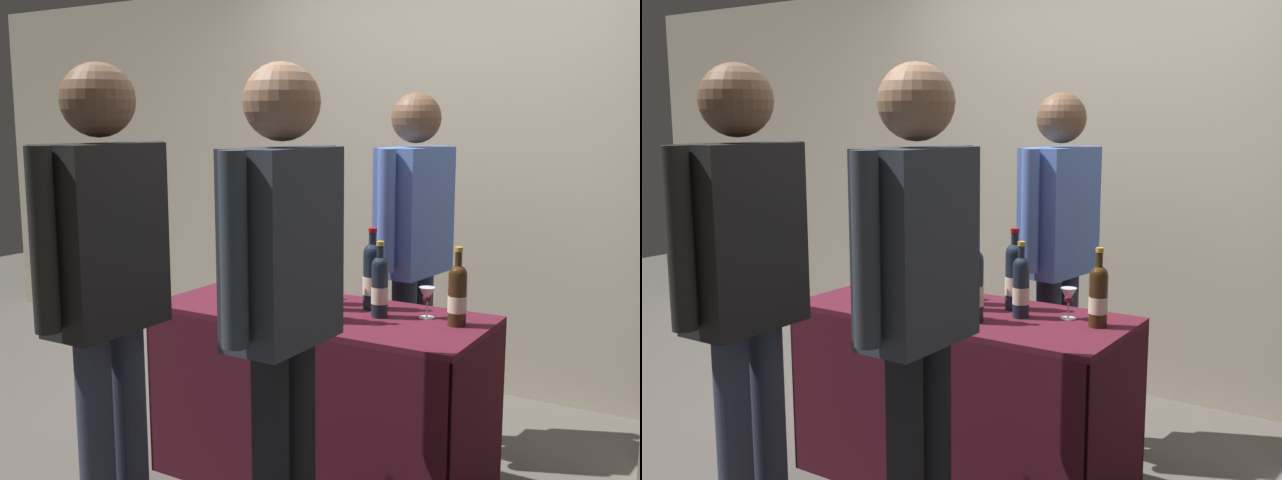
% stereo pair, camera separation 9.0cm
% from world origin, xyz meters
% --- Properties ---
extents(back_partition, '(7.74, 0.12, 2.43)m').
position_xyz_m(back_partition, '(0.00, 1.51, 1.22)').
color(back_partition, '#B2A893').
rests_on(back_partition, ground_plane).
extents(tasting_table, '(1.42, 0.61, 0.78)m').
position_xyz_m(tasting_table, '(0.00, 0.00, 0.52)').
color(tasting_table, '#4C1423').
rests_on(tasting_table, ground_plane).
extents(featured_wine_bottle, '(0.07, 0.07, 0.32)m').
position_xyz_m(featured_wine_bottle, '(-0.30, -0.03, 0.91)').
color(featured_wine_bottle, '#38230F').
rests_on(featured_wine_bottle, tasting_table).
extents(display_bottle_0, '(0.08, 0.08, 0.35)m').
position_xyz_m(display_bottle_0, '(0.18, 0.13, 0.93)').
color(display_bottle_0, '#192333').
rests_on(display_bottle_0, tasting_table).
extents(display_bottle_1, '(0.07, 0.07, 0.31)m').
position_xyz_m(display_bottle_1, '(0.58, 0.07, 0.90)').
color(display_bottle_1, '#38230F').
rests_on(display_bottle_1, tasting_table).
extents(display_bottle_2, '(0.08, 0.08, 0.33)m').
position_xyz_m(display_bottle_2, '(0.03, -0.14, 0.92)').
color(display_bottle_2, '#38230F').
rests_on(display_bottle_2, tasting_table).
extents(display_bottle_3, '(0.07, 0.07, 0.30)m').
position_xyz_m(display_bottle_3, '(-0.04, 0.10, 0.91)').
color(display_bottle_3, black).
rests_on(display_bottle_3, tasting_table).
extents(display_bottle_4, '(0.07, 0.07, 0.35)m').
position_xyz_m(display_bottle_4, '(-0.38, 0.09, 0.93)').
color(display_bottle_4, black).
rests_on(display_bottle_4, tasting_table).
extents(display_bottle_5, '(0.07, 0.07, 0.36)m').
position_xyz_m(display_bottle_5, '(0.14, -0.13, 0.93)').
color(display_bottle_5, '#192333').
rests_on(display_bottle_5, tasting_table).
extents(display_bottle_6, '(0.07, 0.07, 0.35)m').
position_xyz_m(display_bottle_6, '(0.00, 0.01, 0.93)').
color(display_bottle_6, black).
rests_on(display_bottle_6, tasting_table).
extents(display_bottle_7, '(0.07, 0.07, 0.31)m').
position_xyz_m(display_bottle_7, '(0.27, 0.03, 0.91)').
color(display_bottle_7, '#192333').
rests_on(display_bottle_7, tasting_table).
extents(wine_glass_near_vendor, '(0.07, 0.07, 0.13)m').
position_xyz_m(wine_glass_near_vendor, '(0.44, 0.12, 0.87)').
color(wine_glass_near_vendor, silver).
rests_on(wine_glass_near_vendor, tasting_table).
extents(flower_vase, '(0.11, 0.12, 0.39)m').
position_xyz_m(flower_vase, '(-0.25, 0.13, 0.89)').
color(flower_vase, slate).
rests_on(flower_vase, tasting_table).
extents(vendor_presenter, '(0.26, 0.57, 1.70)m').
position_xyz_m(vendor_presenter, '(0.16, 0.59, 1.02)').
color(vendor_presenter, '#2D3347').
rests_on(vendor_presenter, ground_plane).
extents(taster_foreground_right, '(0.24, 0.57, 1.76)m').
position_xyz_m(taster_foreground_right, '(-0.29, -0.90, 1.06)').
color(taster_foreground_right, '#2D3347').
rests_on(taster_foreground_right, ground_plane).
extents(taster_foreground_left, '(0.24, 0.56, 1.75)m').
position_xyz_m(taster_foreground_left, '(0.30, -0.72, 1.05)').
color(taster_foreground_left, black).
rests_on(taster_foreground_left, ground_plane).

